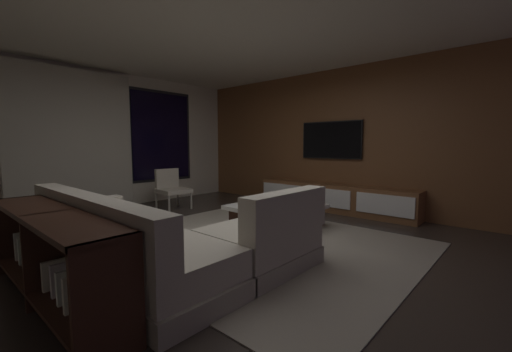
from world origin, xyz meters
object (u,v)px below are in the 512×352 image
Objects in this scene: coffee_table at (276,216)px; media_console at (334,198)px; accent_chair_near_window at (171,187)px; console_table_behind_couch at (52,253)px; mounted_tv at (331,140)px; book_stack_on_coffee_table at (279,201)px; sectional_couch at (165,244)px.

coffee_table is 0.37× the size of media_console.
console_table_behind_couch is at bearing -137.04° from accent_chair_near_window.
mounted_tv is at bearing 3.57° from coffee_table.
console_table_behind_couch reaches higher than book_stack_on_coffee_table.
sectional_couch reaches higher than coffee_table.
coffee_table is (2.03, 0.21, -0.10)m from sectional_couch.
book_stack_on_coffee_table is at bearing 5.87° from sectional_couch.
coffee_table is 1.70m from media_console.
accent_chair_near_window is at bearing 55.70° from sectional_couch.
mounted_tv reaches higher than console_table_behind_couch.
book_stack_on_coffee_table is at bearing 176.95° from media_console.
sectional_couch reaches higher than accent_chair_near_window.
mounted_tv is at bearing 2.33° from console_table_behind_couch.
sectional_couch reaches higher than book_stack_on_coffee_table.
accent_chair_near_window is 3.19m from media_console.
accent_chair_near_window reaches higher than media_console.
media_console is 2.48× the size of mounted_tv.
accent_chair_near_window is 3.76m from console_table_behind_couch.
coffee_table is 4.16× the size of book_stack_on_coffee_table.
book_stack_on_coffee_table is 1.63m from media_console.
coffee_table is at bearing 177.27° from media_console.
mounted_tv is (1.80, 0.11, 0.94)m from book_stack_on_coffee_table.
media_console reaches higher than book_stack_on_coffee_table.
media_console is (1.89, -2.56, -0.18)m from accent_chair_near_window.
accent_chair_near_window is (-0.19, 2.48, 0.25)m from coffee_table.
sectional_couch is at bearing -174.05° from coffee_table.
coffee_table is 2.95m from console_table_behind_couch.
book_stack_on_coffee_table is at bearing 3.86° from coffee_table.
console_table_behind_couch is at bearing -177.67° from mounted_tv.
accent_chair_near_window is 0.62× the size of mounted_tv.
sectional_couch is 3.21× the size of accent_chair_near_window.
mounted_tv is at bearing 47.56° from media_console.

